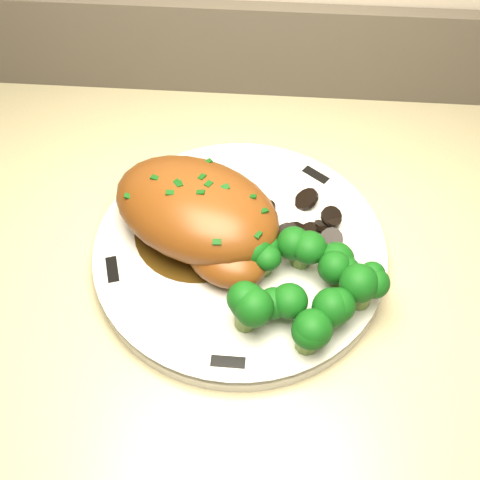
# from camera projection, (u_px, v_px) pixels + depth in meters

# --- Properties ---
(counter) EXTENTS (2.21, 0.73, 1.07)m
(counter) POSITION_uv_depth(u_px,v_px,m) (475.00, 469.00, 0.95)
(counter) COLOR brown
(counter) RESTS_ON ground
(plate) EXTENTS (0.34, 0.34, 0.02)m
(plate) POSITION_uv_depth(u_px,v_px,m) (240.00, 252.00, 0.61)
(plate) COLOR silver
(plate) RESTS_ON counter
(rim_accent_0) EXTENTS (0.03, 0.03, 0.00)m
(rim_accent_0) POSITION_uv_depth(u_px,v_px,m) (316.00, 175.00, 0.66)
(rim_accent_0) COLOR black
(rim_accent_0) RESTS_ON plate
(rim_accent_1) EXTENTS (0.03, 0.03, 0.00)m
(rim_accent_1) POSITION_uv_depth(u_px,v_px,m) (180.00, 167.00, 0.67)
(rim_accent_1) COLOR black
(rim_accent_1) RESTS_ON plate
(rim_accent_2) EXTENTS (0.02, 0.03, 0.00)m
(rim_accent_2) POSITION_uv_depth(u_px,v_px,m) (112.00, 270.00, 0.59)
(rim_accent_2) COLOR black
(rim_accent_2) RESTS_ON plate
(rim_accent_3) EXTENTS (0.03, 0.01, 0.00)m
(rim_accent_3) POSITION_uv_depth(u_px,v_px,m) (228.00, 362.00, 0.53)
(rim_accent_3) COLOR black
(rim_accent_3) RESTS_ON plate
(rim_accent_4) EXTENTS (0.02, 0.03, 0.00)m
(rim_accent_4) POSITION_uv_depth(u_px,v_px,m) (363.00, 287.00, 0.58)
(rim_accent_4) COLOR black
(rim_accent_4) RESTS_ON plate
(gravy_pool) EXTENTS (0.13, 0.13, 0.00)m
(gravy_pool) POSITION_uv_depth(u_px,v_px,m) (198.00, 230.00, 0.62)
(gravy_pool) COLOR #3F290B
(gravy_pool) RESTS_ON plate
(chicken_breast) EXTENTS (0.21, 0.18, 0.07)m
(chicken_breast) POSITION_uv_depth(u_px,v_px,m) (200.00, 215.00, 0.59)
(chicken_breast) COLOR brown
(chicken_breast) RESTS_ON plate
(mushroom_pile) EXTENTS (0.11, 0.08, 0.03)m
(mushroom_pile) POSITION_uv_depth(u_px,v_px,m) (284.00, 217.00, 0.62)
(mushroom_pile) COLOR black
(mushroom_pile) RESTS_ON plate
(broccoli_florets) EXTENTS (0.14, 0.12, 0.05)m
(broccoli_florets) POSITION_uv_depth(u_px,v_px,m) (304.00, 285.00, 0.55)
(broccoli_florets) COLOR olive
(broccoli_florets) RESTS_ON plate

